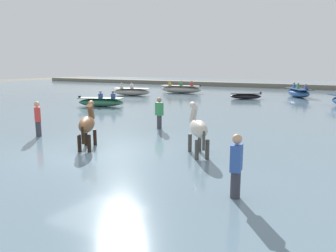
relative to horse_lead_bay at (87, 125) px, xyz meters
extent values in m
plane|color=#666051|center=(0.46, -0.06, -1.06)|extent=(120.00, 120.00, 0.00)
cube|color=slate|center=(0.46, 9.94, -0.90)|extent=(90.00, 90.00, 0.31)
ellipsoid|color=brown|center=(0.04, -0.06, 0.04)|extent=(1.02, 1.29, 0.50)
cylinder|color=black|center=(-0.32, 0.24, -0.63)|extent=(0.12, 0.12, 0.85)
cylinder|color=black|center=(-0.06, 0.39, -0.63)|extent=(0.12, 0.12, 0.85)
cylinder|color=black|center=(0.14, -0.51, -0.63)|extent=(0.12, 0.12, 0.85)
cylinder|color=black|center=(0.39, -0.36, -0.63)|extent=(0.12, 0.12, 0.85)
cylinder|color=brown|center=(-0.31, 0.50, 0.36)|extent=(0.41, 0.50, 0.58)
ellipsoid|color=brown|center=(-0.37, 0.61, 0.62)|extent=(0.38, 0.46, 0.21)
cylinder|color=black|center=(0.35, -0.57, -0.19)|extent=(0.08, 0.08, 0.54)
ellipsoid|color=beige|center=(3.45, 1.02, 0.07)|extent=(1.15, 1.27, 0.51)
cylinder|color=#45423C|center=(3.04, 1.27, -0.62)|extent=(0.12, 0.12, 0.87)
cylinder|color=#45423C|center=(3.28, 1.47, -0.62)|extent=(0.12, 0.12, 0.87)
cylinder|color=#45423C|center=(3.61, 0.58, -0.62)|extent=(0.12, 0.12, 0.87)
cylinder|color=#45423C|center=(3.85, 0.77, -0.62)|extent=(0.12, 0.12, 0.87)
cylinder|color=beige|center=(3.02, 1.54, 0.39)|extent=(0.45, 0.49, 0.59)
ellipsoid|color=beige|center=(2.94, 1.64, 0.66)|extent=(0.42, 0.46, 0.22)
cylinder|color=#45423C|center=(3.83, 0.55, -0.17)|extent=(0.08, 0.08, 0.55)
ellipsoid|color=black|center=(-0.45, 18.15, -0.54)|extent=(2.51, 1.62, 0.40)
cube|color=black|center=(-0.45, 18.15, -0.32)|extent=(2.41, 1.56, 0.04)
cube|color=black|center=(0.62, 18.60, -0.25)|extent=(0.17, 0.19, 0.18)
ellipsoid|color=#28518E|center=(2.87, 22.13, -0.41)|extent=(2.96, 4.03, 0.67)
cube|color=navy|center=(2.87, 22.13, -0.05)|extent=(2.84, 3.87, 0.04)
cube|color=black|center=(3.77, 20.47, 0.02)|extent=(0.20, 0.18, 0.18)
cube|color=#3356A8|center=(2.34, 23.09, 0.12)|extent=(0.28, 0.31, 0.30)
sphere|color=#A37556|center=(2.34, 23.09, 0.36)|extent=(0.18, 0.18, 0.18)
cube|color=#388E51|center=(2.82, 22.10, 0.12)|extent=(0.28, 0.31, 0.30)
sphere|color=#A37556|center=(2.82, 22.10, 0.36)|extent=(0.18, 0.18, 0.18)
cube|color=#3356A8|center=(3.55, 21.25, 0.12)|extent=(0.28, 0.31, 0.30)
sphere|color=tan|center=(3.55, 21.25, 0.36)|extent=(0.18, 0.18, 0.18)
ellipsoid|color=#B2AD9E|center=(-7.66, 20.65, -0.40)|extent=(4.21, 1.76, 0.68)
cube|color=slate|center=(-7.66, 20.65, -0.04)|extent=(4.04, 1.69, 0.04)
cube|color=black|center=(-5.72, 20.90, 0.03)|extent=(0.14, 0.17, 0.18)
cube|color=gold|center=(-8.78, 20.41, 0.13)|extent=(0.28, 0.21, 0.30)
sphere|color=tan|center=(-8.78, 20.41, 0.37)|extent=(0.18, 0.18, 0.18)
cube|color=#388E51|center=(-7.66, 20.65, 0.13)|extent=(0.28, 0.21, 0.30)
sphere|color=#A37556|center=(-7.66, 20.65, 0.37)|extent=(0.18, 0.18, 0.18)
cube|color=red|center=(-6.52, 20.71, 0.13)|extent=(0.28, 0.21, 0.30)
sphere|color=#A37556|center=(-6.52, 20.71, 0.37)|extent=(0.18, 0.18, 0.18)
ellipsoid|color=#B2AD9E|center=(-10.23, 16.10, -0.45)|extent=(3.52, 2.11, 0.60)
cube|color=slate|center=(-10.23, 16.10, -0.13)|extent=(3.38, 2.03, 0.04)
cube|color=white|center=(-11.13, 15.84, 0.04)|extent=(0.30, 0.25, 0.30)
sphere|color=beige|center=(-11.13, 15.84, 0.28)|extent=(0.18, 0.18, 0.18)
cube|color=white|center=(-10.26, 16.17, 0.04)|extent=(0.30, 0.25, 0.30)
sphere|color=beige|center=(-10.26, 16.17, 0.28)|extent=(0.18, 0.18, 0.18)
ellipsoid|color=#337556|center=(-7.13, 8.58, -0.48)|extent=(3.11, 2.08, 0.52)
cube|color=#1E4634|center=(-7.13, 8.58, -0.20)|extent=(2.98, 2.00, 0.04)
cube|color=black|center=(-8.43, 8.00, -0.13)|extent=(0.17, 0.19, 0.18)
cube|color=#3356A8|center=(-6.36, 8.92, -0.03)|extent=(0.31, 0.27, 0.30)
sphere|color=#A37556|center=(-6.36, 8.92, 0.21)|extent=(0.18, 0.18, 0.18)
cube|color=#3356A8|center=(-7.12, 8.57, -0.03)|extent=(0.31, 0.27, 0.30)
sphere|color=tan|center=(-7.12, 8.57, 0.21)|extent=(0.18, 0.18, 0.18)
cylinder|color=#383842|center=(-2.88, 0.38, -0.62)|extent=(0.20, 0.20, 0.88)
cube|color=red|center=(-2.88, 0.38, 0.09)|extent=(0.38, 0.34, 0.54)
sphere|color=tan|center=(-2.88, 0.38, 0.47)|extent=(0.20, 0.20, 0.20)
cylinder|color=#383842|center=(5.47, -1.52, -0.62)|extent=(0.20, 0.20, 0.88)
cube|color=#3356A8|center=(5.47, -1.52, 0.09)|extent=(0.24, 0.34, 0.54)
sphere|color=tan|center=(5.47, -1.52, 0.47)|extent=(0.20, 0.20, 0.20)
cylinder|color=#383842|center=(0.23, 4.00, -0.62)|extent=(0.20, 0.20, 0.88)
cube|color=#388E51|center=(0.23, 4.00, 0.09)|extent=(0.36, 0.28, 0.54)
sphere|color=#A37556|center=(0.23, 4.00, 0.47)|extent=(0.20, 0.20, 0.20)
cube|color=#706B5B|center=(0.46, 33.39, -0.64)|extent=(80.00, 2.40, 0.83)
camera|label=1|loc=(7.48, -7.62, 1.89)|focal=35.15mm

